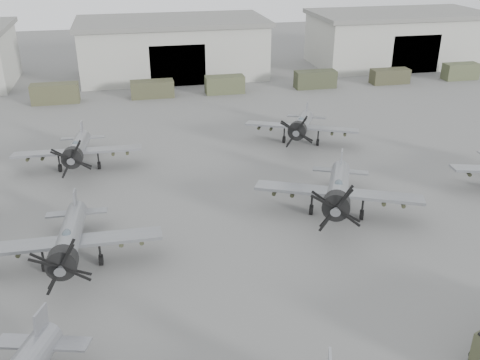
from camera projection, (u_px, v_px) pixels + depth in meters
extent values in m
plane|color=#5D5D5B|center=(283.00, 335.00, 30.53)|extent=(220.00, 220.00, 0.00)
cube|color=#A2A298|center=(173.00, 50.00, 83.72)|extent=(28.00, 14.00, 8.00)
cube|color=slate|center=(171.00, 21.00, 81.87)|extent=(29.00, 14.80, 0.70)
cube|color=black|center=(178.00, 66.00, 78.12)|extent=(8.12, 0.40, 6.00)
cube|color=#A2A298|center=(396.00, 40.00, 90.91)|extent=(28.00, 14.00, 8.00)
cube|color=slate|center=(400.00, 14.00, 89.06)|extent=(29.00, 14.80, 0.70)
cube|color=black|center=(415.00, 54.00, 85.32)|extent=(8.12, 0.40, 6.00)
cube|color=#43442C|center=(55.00, 93.00, 71.03)|extent=(6.15, 2.20, 2.60)
cube|color=#3E3F29|center=(152.00, 89.00, 73.51)|extent=(5.87, 2.20, 2.32)
cube|color=#43482F|center=(225.00, 85.00, 75.41)|extent=(5.47, 2.20, 2.44)
cube|color=#353A26|center=(315.00, 79.00, 77.94)|extent=(5.99, 2.20, 2.49)
cube|color=#393925|center=(390.00, 76.00, 80.25)|extent=(5.72, 2.20, 2.17)
cube|color=#444A30|center=(461.00, 71.00, 82.41)|extent=(5.35, 2.20, 2.46)
cube|color=gray|center=(42.00, 326.00, 27.53)|extent=(0.59, 1.74, 2.12)
cylinder|color=gray|center=(70.00, 234.00, 36.50)|extent=(1.63, 10.46, 3.08)
cylinder|color=black|center=(62.00, 263.00, 32.08)|extent=(1.89, 1.58, 2.05)
cube|color=gray|center=(70.00, 242.00, 36.08)|extent=(12.34, 2.36, 0.55)
cube|color=gray|center=(76.00, 201.00, 40.54)|extent=(0.14, 1.64, 1.97)
ellipsoid|color=#3F4C54|center=(66.00, 235.00, 34.72)|extent=(0.61, 1.19, 0.55)
cylinder|color=black|center=(45.00, 266.00, 36.24)|extent=(0.29, 0.79, 0.79)
cylinder|color=black|center=(101.00, 260.00, 36.90)|extent=(0.29, 0.79, 0.79)
cylinder|color=black|center=(79.00, 228.00, 41.20)|extent=(0.12, 0.32, 0.32)
cylinder|color=gray|center=(339.00, 186.00, 42.99)|extent=(6.05, 10.88, 3.30)
cylinder|color=black|center=(336.00, 205.00, 38.26)|extent=(2.52, 2.35, 2.20)
cube|color=gray|center=(338.00, 192.00, 42.54)|extent=(13.01, 7.55, 0.59)
cube|color=gray|center=(341.00, 160.00, 47.32)|extent=(0.84, 1.66, 2.11)
ellipsoid|color=#3F4C54|center=(339.00, 184.00, 41.09)|extent=(1.10, 1.42, 0.59)
cylinder|color=black|center=(311.00, 210.00, 43.46)|extent=(0.62, 0.89, 0.85)
cylinder|color=black|center=(362.00, 215.00, 42.69)|extent=(0.62, 0.89, 0.85)
cylinder|color=black|center=(339.00, 186.00, 48.03)|extent=(0.25, 0.36, 0.34)
cylinder|color=gray|center=(78.00, 147.00, 51.37)|extent=(1.79, 10.22, 3.00)
cylinder|color=black|center=(72.00, 158.00, 47.05)|extent=(1.87, 1.58, 2.00)
cube|color=gray|center=(78.00, 151.00, 50.96)|extent=(12.06, 2.53, 0.54)
cube|color=gray|center=(82.00, 130.00, 55.33)|extent=(0.17, 1.60, 1.92)
ellipsoid|color=#3F4C54|center=(75.00, 144.00, 49.63)|extent=(0.61, 1.17, 0.54)
cylinder|color=black|center=(60.00, 168.00, 51.15)|extent=(0.29, 0.78, 0.77)
cylinder|color=black|center=(99.00, 165.00, 51.73)|extent=(0.29, 0.78, 0.77)
cylinder|color=black|center=(84.00, 150.00, 55.97)|extent=(0.13, 0.31, 0.31)
cylinder|color=gray|center=(302.00, 123.00, 57.65)|extent=(5.60, 9.86, 3.00)
cylinder|color=black|center=(297.00, 131.00, 53.35)|extent=(2.30, 2.15, 2.00)
cube|color=gray|center=(302.00, 127.00, 57.24)|extent=(11.80, 6.98, 0.54)
cube|color=gray|center=(307.00, 109.00, 61.57)|extent=(0.78, 1.50, 1.92)
ellipsoid|color=#3F4C54|center=(301.00, 120.00, 55.92)|extent=(1.01, 1.29, 0.54)
cylinder|color=black|center=(284.00, 140.00, 58.09)|extent=(0.57, 0.81, 0.77)
cylinder|color=black|center=(318.00, 142.00, 57.36)|extent=(0.57, 0.81, 0.77)
cylinder|color=black|center=(306.00, 127.00, 62.22)|extent=(0.23, 0.33, 0.31)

